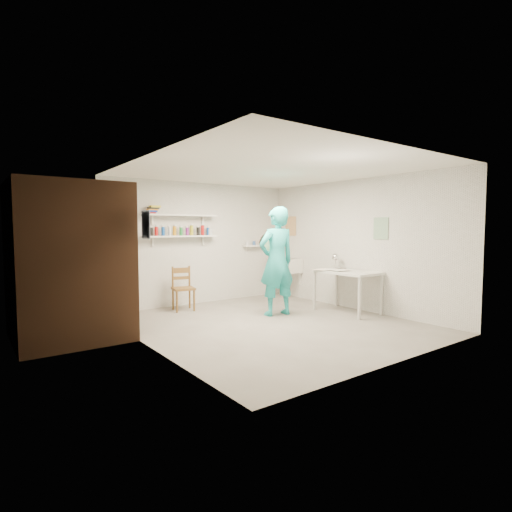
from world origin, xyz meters
TOP-DOWN VIEW (x-y plane):
  - floor at (0.00, 0.00)m, footprint 4.00×4.50m
  - ceiling at (0.00, 0.00)m, footprint 4.00×4.50m
  - wall_back at (0.00, 2.26)m, footprint 4.00×0.02m
  - wall_front at (0.00, -2.26)m, footprint 4.00×0.02m
  - wall_left at (-2.01, 0.00)m, footprint 0.02×4.50m
  - wall_right at (2.01, 0.00)m, footprint 0.02×4.50m
  - doorway_recess at (-1.99, 1.05)m, footprint 0.02×0.90m
  - corridor_box at (-2.70, 1.05)m, footprint 1.40×1.50m
  - door_lintel at (-1.97, 1.05)m, footprint 0.06×1.05m
  - door_jamb_near at (-1.97, 0.55)m, footprint 0.06×0.10m
  - door_jamb_far at (-1.97, 1.55)m, footprint 0.06×0.10m
  - shelf_lower at (-0.50, 2.13)m, footprint 1.50×0.22m
  - shelf_upper at (-0.50, 2.13)m, footprint 1.50×0.22m
  - ledge_shelf at (1.35, 2.17)m, footprint 0.70×0.14m
  - poster_left at (-1.99, 0.05)m, footprint 0.01×0.28m
  - poster_right_a at (1.99, 1.80)m, footprint 0.01×0.34m
  - poster_right_b at (1.99, -0.55)m, footprint 0.01×0.30m
  - belfast_sink at (1.75, 1.70)m, footprint 0.48×0.60m
  - man at (0.49, 0.46)m, footprint 0.72×0.51m
  - wall_clock at (0.47, 0.68)m, footprint 0.34×0.07m
  - wooden_chair at (-0.64, 1.77)m, footprint 0.44×0.42m
  - work_table at (1.64, -0.12)m, footprint 0.67×1.11m
  - desk_lamp at (1.82, 0.33)m, footprint 0.14×0.14m
  - spray_cans at (-0.50, 2.13)m, footprint 1.34×0.06m
  - book_stack at (-1.06, 2.13)m, footprint 0.26×0.14m
  - ledge_pots at (1.35, 2.17)m, footprint 0.48×0.07m
  - papers at (1.64, -0.12)m, footprint 0.30×0.22m

SIDE VIEW (x-z plane):
  - floor at x=0.00m, z-range -0.02..0.00m
  - work_table at x=1.64m, z-range 0.00..0.74m
  - wooden_chair at x=-0.64m, z-range 0.00..0.80m
  - belfast_sink at x=1.75m, z-range 0.55..0.85m
  - papers at x=1.64m, z-range 0.74..0.77m
  - man at x=0.49m, z-range 0.00..1.87m
  - desk_lamp at x=1.82m, z-range 0.89..1.03m
  - doorway_recess at x=-1.99m, z-range 0.00..2.00m
  - door_jamb_near at x=-1.97m, z-range 0.00..2.00m
  - door_jamb_far at x=-1.97m, z-range 0.00..2.00m
  - corridor_box at x=-2.70m, z-range 0.00..2.10m
  - ledge_shelf at x=1.35m, z-range 1.11..1.14m
  - ledge_pots at x=1.35m, z-range 1.14..1.22m
  - wall_back at x=0.00m, z-range 0.00..2.40m
  - wall_front at x=0.00m, z-range 0.00..2.40m
  - wall_left at x=-2.01m, z-range 0.00..2.40m
  - wall_right at x=2.01m, z-range 0.00..2.40m
  - wall_clock at x=0.47m, z-range 1.08..1.42m
  - shelf_lower at x=-0.50m, z-range 1.34..1.36m
  - spray_cans at x=-0.50m, z-range 1.36..1.53m
  - poster_right_b at x=1.99m, z-range 1.31..1.69m
  - poster_left at x=-1.99m, z-range 1.37..1.73m
  - poster_right_a at x=1.99m, z-range 1.34..1.76m
  - shelf_upper at x=-0.50m, z-range 1.74..1.76m
  - book_stack at x=-1.06m, z-range 1.76..1.91m
  - door_lintel at x=-1.97m, z-range 2.00..2.10m
  - ceiling at x=0.00m, z-range 2.40..2.42m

